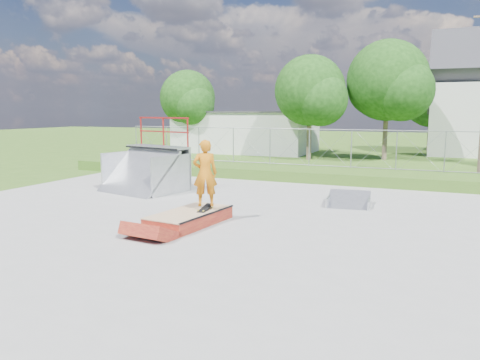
# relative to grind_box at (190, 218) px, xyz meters

# --- Properties ---
(ground) EXTENTS (120.00, 120.00, 0.00)m
(ground) POSITION_rel_grind_box_xyz_m (0.53, 0.33, -0.20)
(ground) COLOR #385E1B
(ground) RESTS_ON ground
(concrete_pad) EXTENTS (20.00, 16.00, 0.04)m
(concrete_pad) POSITION_rel_grind_box_xyz_m (0.53, 0.33, -0.18)
(concrete_pad) COLOR gray
(concrete_pad) RESTS_ON ground
(grass_berm) EXTENTS (24.00, 3.00, 0.50)m
(grass_berm) POSITION_rel_grind_box_xyz_m (0.53, 9.83, 0.05)
(grass_berm) COLOR #385E1B
(grass_berm) RESTS_ON ground
(grind_box) EXTENTS (1.56, 2.75, 0.39)m
(grind_box) POSITION_rel_grind_box_xyz_m (0.00, 0.00, 0.00)
(grind_box) COLOR maroon
(grind_box) RESTS_ON concrete_pad
(quarter_pipe) EXTENTS (3.38, 3.05, 2.89)m
(quarter_pipe) POSITION_rel_grind_box_xyz_m (-4.33, 4.03, 1.25)
(quarter_pipe) COLOR #A0A2A8
(quarter_pipe) RESTS_ON concrete_pad
(flat_bank_ramp) EXTENTS (1.51, 1.59, 0.42)m
(flat_bank_ramp) POSITION_rel_grind_box_xyz_m (3.62, 4.32, 0.01)
(flat_bank_ramp) COLOR #A0A2A8
(flat_bank_ramp) RESTS_ON concrete_pad
(skateboard) EXTENTS (0.29, 0.81, 0.13)m
(skateboard) POSITION_rel_grind_box_xyz_m (0.31, 0.38, 0.24)
(skateboard) COLOR black
(skateboard) RESTS_ON grind_box
(skater) EXTENTS (0.81, 0.71, 1.87)m
(skater) POSITION_rel_grind_box_xyz_m (0.31, 0.38, 1.17)
(skater) COLOR #C2680F
(skater) RESTS_ON grind_box
(concrete_stairs) EXTENTS (1.50, 1.60, 0.80)m
(concrete_stairs) POSITION_rel_grind_box_xyz_m (-7.97, 9.03, 0.20)
(concrete_stairs) COLOR gray
(concrete_stairs) RESTS_ON ground
(chain_link_fence) EXTENTS (20.00, 0.06, 1.80)m
(chain_link_fence) POSITION_rel_grind_box_xyz_m (0.53, 10.83, 1.20)
(chain_link_fence) COLOR gray
(chain_link_fence) RESTS_ON grass_berm
(utility_building_flat) EXTENTS (10.00, 6.00, 3.00)m
(utility_building_flat) POSITION_rel_grind_box_xyz_m (-7.47, 22.33, 1.30)
(utility_building_flat) COLOR silver
(utility_building_flat) RESTS_ON ground
(tree_left_near) EXTENTS (4.76, 4.48, 6.65)m
(tree_left_near) POSITION_rel_grind_box_xyz_m (-1.22, 18.16, 4.04)
(tree_left_near) COLOR brown
(tree_left_near) RESTS_ON ground
(tree_center) EXTENTS (5.44, 5.12, 7.60)m
(tree_center) POSITION_rel_grind_box_xyz_m (3.32, 20.14, 4.65)
(tree_center) COLOR brown
(tree_center) RESTS_ON ground
(tree_left_far) EXTENTS (4.42, 4.16, 6.18)m
(tree_left_far) POSITION_rel_grind_box_xyz_m (-11.24, 20.18, 3.74)
(tree_left_far) COLOR brown
(tree_left_far) RESTS_ON ground
(tree_back_mid) EXTENTS (4.08, 3.84, 5.70)m
(tree_back_mid) POSITION_rel_grind_box_xyz_m (5.75, 28.19, 3.44)
(tree_back_mid) COLOR brown
(tree_back_mid) RESTS_ON ground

